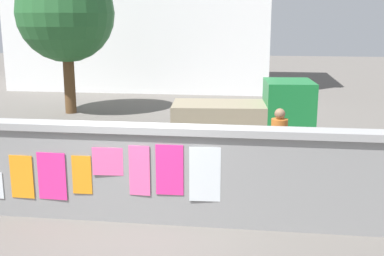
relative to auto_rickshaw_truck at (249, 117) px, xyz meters
The scene contains 9 objects.
ground 3.76m from the auto_rickshaw_truck, 119.13° to the left, with size 60.00×60.00×0.00m, color #605B56.
poster_wall 5.13m from the auto_rickshaw_truck, 110.34° to the right, with size 8.36×0.42×1.69m.
auto_rickshaw_truck is the anchor object (origin of this frame).
motorcycle 3.65m from the auto_rickshaw_truck, 142.10° to the right, with size 1.90×0.56×0.87m.
bicycle_near 6.12m from the auto_rickshaw_truck, 142.94° to the right, with size 1.69×0.48×0.95m.
bicycle_far 5.43m from the auto_rickshaw_truck, 163.09° to the right, with size 1.65×0.63×0.95m.
person_walking 2.69m from the auto_rickshaw_truck, 76.09° to the right, with size 0.44×0.44×1.62m.
tree_roadside 8.30m from the auto_rickshaw_truck, 147.21° to the left, with size 3.44×3.44×5.31m.
building_background 13.84m from the auto_rickshaw_truck, 114.23° to the left, with size 12.75×6.70×8.29m.
Camera 1 is at (1.92, -7.54, 3.41)m, focal length 44.76 mm.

